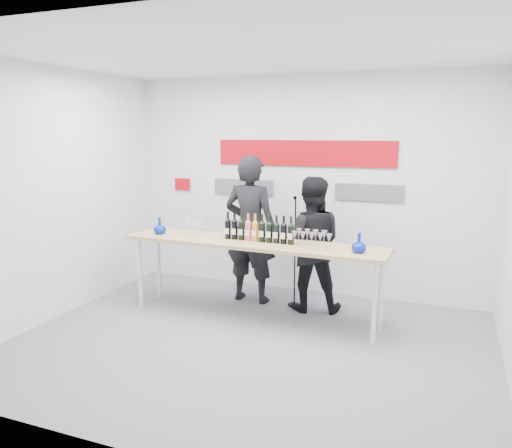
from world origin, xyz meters
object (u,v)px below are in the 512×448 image
at_px(tasting_table, 253,247).
at_px(mic_stand, 295,273).
at_px(presenter_right, 310,244).
at_px(presenter_left, 250,229).

relative_size(tasting_table, mic_stand, 2.21).
bearing_deg(presenter_right, tasting_table, 30.74).
bearing_deg(mic_stand, presenter_right, -4.92).
xyz_separation_m(tasting_table, mic_stand, (0.34, 0.60, -0.44)).
distance_m(tasting_table, mic_stand, 0.82).
bearing_deg(tasting_table, mic_stand, 61.76).
bearing_deg(presenter_right, presenter_left, -16.51).
xyz_separation_m(presenter_right, mic_stand, (-0.21, 0.05, -0.41)).
relative_size(tasting_table, presenter_right, 1.88).
bearing_deg(mic_stand, tasting_table, -112.46).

